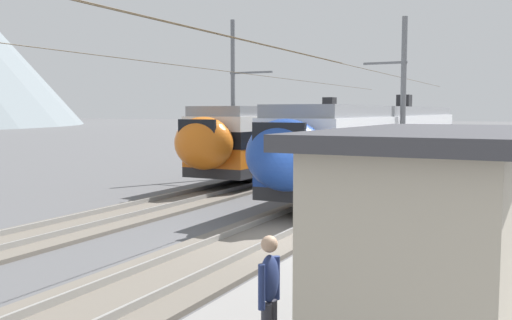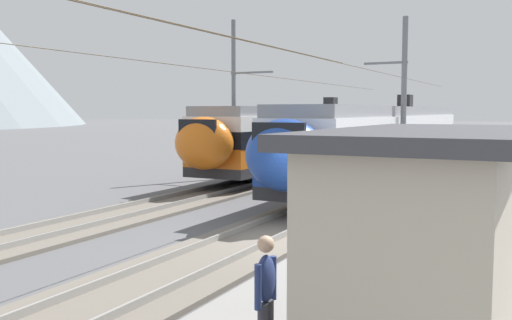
# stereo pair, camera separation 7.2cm
# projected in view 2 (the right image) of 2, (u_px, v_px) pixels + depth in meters

# --- Properties ---
(ground_plane) EXTENTS (400.00, 400.00, 0.00)m
(ground_plane) POSITION_uv_depth(u_px,v_px,m) (299.00, 245.00, 15.22)
(ground_plane) COLOR #565659
(platform_slab) EXTENTS (120.00, 7.69, 0.36)m
(platform_slab) POSITION_uv_depth(u_px,v_px,m) (484.00, 260.00, 13.07)
(platform_slab) COLOR gray
(platform_slab) RESTS_ON ground
(track_near) EXTENTS (120.00, 3.00, 0.28)m
(track_near) POSITION_uv_depth(u_px,v_px,m) (257.00, 238.00, 15.80)
(track_near) COLOR #6B6359
(track_near) RESTS_ON ground
(track_far) EXTENTS (120.00, 3.00, 0.28)m
(track_far) POSITION_uv_depth(u_px,v_px,m) (102.00, 220.00, 18.42)
(track_far) COLOR #6B6359
(track_far) RESTS_ON ground
(train_near_platform) EXTENTS (25.75, 2.91, 4.27)m
(train_near_platform) POSITION_uv_depth(u_px,v_px,m) (385.00, 139.00, 28.00)
(train_near_platform) COLOR #2D2D30
(train_near_platform) RESTS_ON track_near
(train_far_track) EXTENTS (24.67, 3.01, 4.27)m
(train_far_track) POSITION_uv_depth(u_px,v_px,m) (307.00, 134.00, 33.96)
(train_far_track) COLOR #2D2D30
(train_far_track) RESTS_ON track_far
(catenary_mast_mid) EXTENTS (38.93, 1.92, 7.65)m
(catenary_mast_mid) POSITION_uv_depth(u_px,v_px,m) (401.00, 103.00, 24.19)
(catenary_mast_mid) COLOR slate
(catenary_mast_mid) RESTS_ON ground
(catenary_mast_far_side) EXTENTS (38.93, 2.50, 8.49)m
(catenary_mast_far_side) POSITION_uv_depth(u_px,v_px,m) (236.00, 98.00, 30.18)
(catenary_mast_far_side) COLOR slate
(catenary_mast_far_side) RESTS_ON ground
(platform_sign) EXTENTS (0.70, 0.08, 2.02)m
(platform_sign) POSITION_uv_depth(u_px,v_px,m) (371.00, 184.00, 13.74)
(platform_sign) COLOR #59595B
(platform_sign) RESTS_ON platform_slab
(passenger_walking) EXTENTS (0.53, 0.22, 1.69)m
(passenger_walking) POSITION_uv_depth(u_px,v_px,m) (266.00, 293.00, 7.21)
(passenger_walking) COLOR #383842
(passenger_walking) RESTS_ON platform_slab
(potted_plant_platform_edge) EXTENTS (0.53, 0.53, 0.77)m
(potted_plant_platform_edge) POSITION_uv_depth(u_px,v_px,m) (455.00, 196.00, 18.75)
(potted_plant_platform_edge) COLOR brown
(potted_plant_platform_edge) RESTS_ON platform_slab
(potted_plant_by_shelter) EXTENTS (0.60, 0.60, 0.76)m
(potted_plant_by_shelter) POSITION_uv_depth(u_px,v_px,m) (350.00, 293.00, 8.84)
(potted_plant_by_shelter) COLOR brown
(potted_plant_by_shelter) RESTS_ON platform_slab
(platform_shelter) EXTENTS (4.79, 2.14, 3.07)m
(platform_shelter) POSITION_uv_depth(u_px,v_px,m) (428.00, 255.00, 6.70)
(platform_shelter) COLOR #B7AD99
(platform_shelter) RESTS_ON platform_slab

